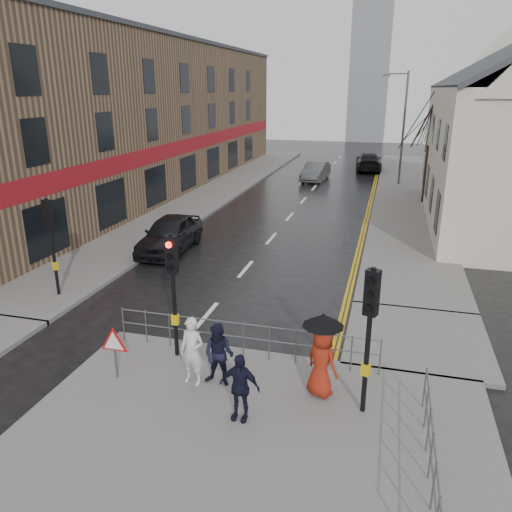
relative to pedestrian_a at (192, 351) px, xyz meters
The scene contains 23 objects.
ground 1.77m from the pedestrian_a, 140.41° to the left, with size 120.00×120.00×0.00m, color black.
near_pavement 3.31m from the pedestrian_a, 53.89° to the right, with size 10.00×9.00×0.14m, color #605E5B.
left_pavement 25.13m from the pedestrian_a, 107.68° to the left, with size 4.00×44.00×0.14m, color #605E5B.
right_pavement 26.50m from the pedestrian_a, 78.29° to the left, with size 4.00×40.00×0.14m, color #605E5B.
pavement_bridge_right 6.72m from the pedestrian_a, 36.19° to the left, with size 4.00×4.20×0.14m, color #605E5B.
building_left_terrace 26.72m from the pedestrian_a, 119.79° to the left, with size 8.00×42.00×10.00m, color brown.
church_tower 63.44m from the pedestrian_a, 89.66° to the left, with size 5.00×5.00×18.00m, color gray.
traffic_signal_near_left 2.07m from the pedestrian_a, 129.40° to the left, with size 0.28×0.27×3.40m.
traffic_signal_near_right 4.33m from the pedestrian_a, ahead, with size 0.34×0.33×3.40m.
traffic_signal_far_left 7.84m from the pedestrian_a, 149.29° to the left, with size 0.34×0.33×3.40m.
guard_railing_front 1.74m from the pedestrian_a, 61.71° to the left, with size 7.14×0.04×1.00m.
guard_railing_side 5.68m from the pedestrian_a, 18.70° to the right, with size 0.04×4.54×1.00m.
warning_sign 1.95m from the pedestrian_a, behind, with size 0.80×0.07×1.35m.
street_lamp 29.54m from the pedestrian_a, 80.79° to the left, with size 1.83×0.25×8.00m.
tree_near 24.16m from the pedestrian_a, 74.47° to the left, with size 2.40×2.40×6.58m.
tree_far 31.87m from the pedestrian_a, 77.47° to the left, with size 2.40×2.40×5.64m.
pedestrian_a is the anchor object (origin of this frame).
pedestrian_b 0.65m from the pedestrian_a, 10.01° to the left, with size 0.77×0.60×1.58m, color black.
pedestrian_with_umbrella 3.09m from the pedestrian_a, ahead, with size 1.00×0.96×2.05m.
pedestrian_d 1.82m from the pedestrian_a, 34.56° to the right, with size 0.91×0.38×1.56m, color black.
car_parked 11.07m from the pedestrian_a, 117.18° to the left, with size 1.88×4.66×1.59m, color black.
car_mid 29.56m from the pedestrian_a, 92.91° to the left, with size 1.53×4.40×1.45m, color #484A4D.
car_far 35.93m from the pedestrian_a, 86.38° to the left, with size 2.15×5.29×1.54m, color black.
Camera 1 is at (5.37, -10.75, 6.98)m, focal length 35.00 mm.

